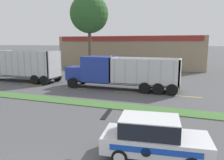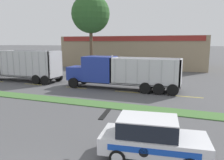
% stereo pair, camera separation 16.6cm
% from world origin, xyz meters
% --- Properties ---
extents(grass_verge, '(120.00, 1.53, 0.06)m').
position_xyz_m(grass_verge, '(0.00, 10.43, 0.03)').
color(grass_verge, '#477538').
rests_on(grass_verge, ground_plane).
extents(centre_line_2, '(2.40, 0.14, 0.01)m').
position_xyz_m(centre_line_2, '(-11.76, 15.20, 0.00)').
color(centre_line_2, yellow).
rests_on(centre_line_2, ground_plane).
extents(centre_line_3, '(2.40, 0.14, 0.01)m').
position_xyz_m(centre_line_3, '(-6.36, 15.20, 0.00)').
color(centre_line_3, yellow).
rests_on(centre_line_3, ground_plane).
extents(centre_line_4, '(2.40, 0.14, 0.01)m').
position_xyz_m(centre_line_4, '(-0.96, 15.20, 0.00)').
color(centre_line_4, yellow).
rests_on(centre_line_4, ground_plane).
extents(centre_line_5, '(2.40, 0.14, 0.01)m').
position_xyz_m(centre_line_5, '(4.44, 15.20, 0.00)').
color(centre_line_5, yellow).
rests_on(centre_line_5, ground_plane).
extents(dump_truck_lead, '(11.82, 2.77, 3.62)m').
position_xyz_m(dump_truck_lead, '(-16.54, 16.62, 1.62)').
color(dump_truck_lead, black).
rests_on(dump_truck_lead, ground_plane).
extents(dump_truck_mid, '(11.36, 2.70, 3.37)m').
position_xyz_m(dump_truck_mid, '(-3.01, 16.29, 1.60)').
color(dump_truck_mid, black).
rests_on(dump_truck_mid, ground_plane).
extents(rally_car, '(4.33, 2.25, 1.69)m').
position_xyz_m(rally_car, '(3.23, 4.22, 0.84)').
color(rally_car, white).
rests_on(rally_car, ground_plane).
extents(store_building_backdrop, '(25.87, 12.10, 5.64)m').
position_xyz_m(store_building_backdrop, '(-5.98, 37.99, 2.82)').
color(store_building_backdrop, '#9E896B').
rests_on(store_building_backdrop, ground_plane).
extents(tree_behind_left, '(5.45, 5.45, 12.65)m').
position_xyz_m(tree_behind_left, '(-9.35, 25.10, 9.08)').
color(tree_behind_left, brown).
rests_on(tree_behind_left, ground_plane).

